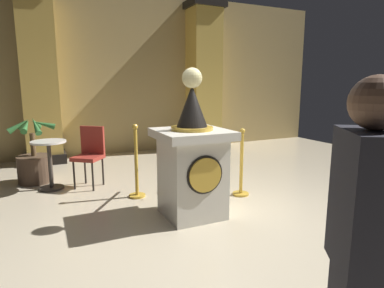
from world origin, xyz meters
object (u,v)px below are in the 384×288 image
(stanchion_far, at_px, (137,172))
(cafe_table, at_px, (50,159))
(cafe_chair_red, at_px, (90,151))
(stanchion_near, at_px, (241,172))
(potted_palm_left, at_px, (35,163))
(pedestal_clock, at_px, (192,162))
(bystander_guest, at_px, (362,257))

(stanchion_far, xyz_separation_m, cafe_table, (-1.12, 0.92, 0.11))
(cafe_chair_red, bearing_deg, stanchion_far, -57.68)
(stanchion_near, xyz_separation_m, potted_palm_left, (-2.77, 1.99, -0.01))
(pedestal_clock, relative_size, stanchion_far, 1.70)
(stanchion_far, bearing_deg, cafe_table, 140.68)
(bystander_guest, bearing_deg, cafe_table, 104.19)
(pedestal_clock, distance_m, potted_palm_left, 3.00)
(pedestal_clock, distance_m, cafe_table, 2.45)
(bystander_guest, distance_m, cafe_chair_red, 4.47)
(cafe_table, bearing_deg, cafe_chair_red, -8.61)
(stanchion_far, distance_m, cafe_table, 1.45)
(pedestal_clock, bearing_deg, potted_palm_left, 127.01)
(pedestal_clock, height_order, stanchion_near, pedestal_clock)
(stanchion_far, height_order, potted_palm_left, potted_palm_left)
(stanchion_near, relative_size, cafe_chair_red, 1.04)
(pedestal_clock, distance_m, bystander_guest, 2.69)
(cafe_table, bearing_deg, potted_palm_left, 114.31)
(potted_palm_left, distance_m, cafe_chair_red, 1.04)
(stanchion_far, xyz_separation_m, cafe_chair_red, (-0.52, 0.83, 0.20))
(stanchion_near, bearing_deg, stanchion_far, 158.14)
(cafe_table, height_order, cafe_chair_red, cafe_chair_red)
(potted_palm_left, distance_m, cafe_table, 0.57)
(potted_palm_left, bearing_deg, cafe_table, -65.69)
(stanchion_near, height_order, bystander_guest, bystander_guest)
(stanchion_near, xyz_separation_m, bystander_guest, (-1.40, -3.03, 0.53))
(pedestal_clock, bearing_deg, cafe_table, 129.88)
(stanchion_far, distance_m, bystander_guest, 3.64)
(pedestal_clock, xyz_separation_m, cafe_table, (-1.56, 1.87, -0.20))
(bystander_guest, bearing_deg, cafe_chair_red, 97.03)
(bystander_guest, bearing_deg, stanchion_far, 90.36)
(bystander_guest, bearing_deg, pedestal_clock, 80.98)
(stanchion_near, relative_size, bystander_guest, 0.60)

